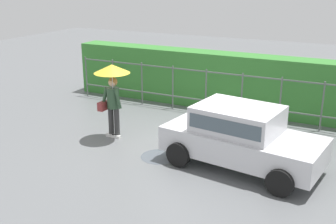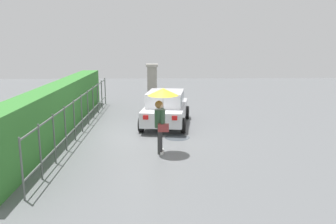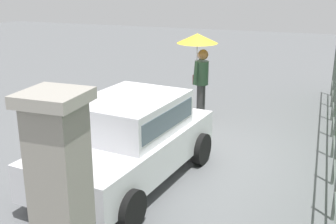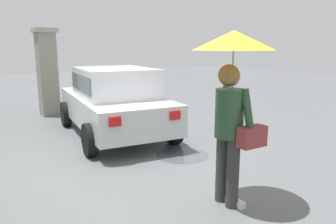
{
  "view_description": "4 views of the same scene",
  "coord_description": "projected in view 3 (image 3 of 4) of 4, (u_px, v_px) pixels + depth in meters",
  "views": [
    {
      "loc": [
        3.93,
        -9.64,
        4.35
      ],
      "look_at": [
        -0.67,
        -0.46,
        0.96
      ],
      "focal_mm": 44.19,
      "sensor_mm": 36.0,
      "label": 1
    },
    {
      "loc": [
        -12.94,
        -0.52,
        3.58
      ],
      "look_at": [
        -0.63,
        -0.83,
        1.0
      ],
      "focal_mm": 36.56,
      "sensor_mm": 36.0,
      "label": 2
    },
    {
      "loc": [
        7.73,
        2.18,
        3.47
      ],
      "look_at": [
        -0.31,
        -0.67,
        0.75
      ],
      "focal_mm": 46.65,
      "sensor_mm": 36.0,
      "label": 3
    },
    {
      "loc": [
        -5.02,
        2.18,
        1.92
      ],
      "look_at": [
        -0.69,
        -0.77,
        0.86
      ],
      "focal_mm": 34.56,
      "sensor_mm": 36.0,
      "label": 4
    }
  ],
  "objects": [
    {
      "name": "puddle_near",
      "position": [
        150.0,
        139.0,
        9.57
      ],
      "size": [
        0.95,
        0.95,
        0.0
      ],
      "primitive_type": "cylinder",
      "color": "#4C545B",
      "rests_on": "ground"
    },
    {
      "name": "pedestrian",
      "position": [
        199.0,
        55.0,
        10.47
      ],
      "size": [
        0.98,
        0.98,
        2.11
      ],
      "rotation": [
        0.0,
        0.0,
        -1.61
      ],
      "color": "#333333",
      "rests_on": "ground"
    },
    {
      "name": "gate_pillar",
      "position": [
        62.0,
        204.0,
        4.42
      ],
      "size": [
        0.6,
        0.6,
        2.42
      ],
      "color": "gray",
      "rests_on": "ground"
    },
    {
      "name": "car",
      "position": [
        129.0,
        137.0,
        7.44
      ],
      "size": [
        3.9,
        2.26,
        1.48
      ],
      "rotation": [
        0.0,
        0.0,
        -0.14
      ],
      "color": "silver",
      "rests_on": "ground"
    },
    {
      "name": "ground_plane",
      "position": [
        195.0,
        155.0,
        8.69
      ],
      "size": [
        40.0,
        40.0,
        0.0
      ],
      "primitive_type": "plane",
      "color": "slate"
    }
  ]
}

